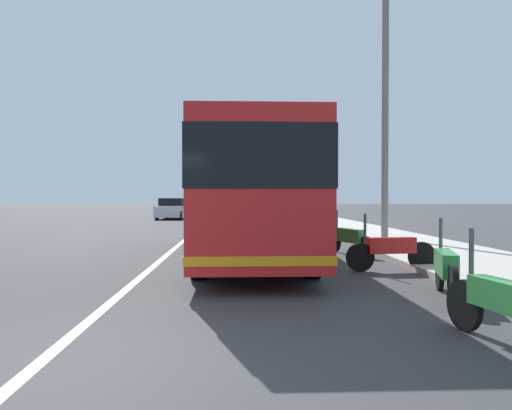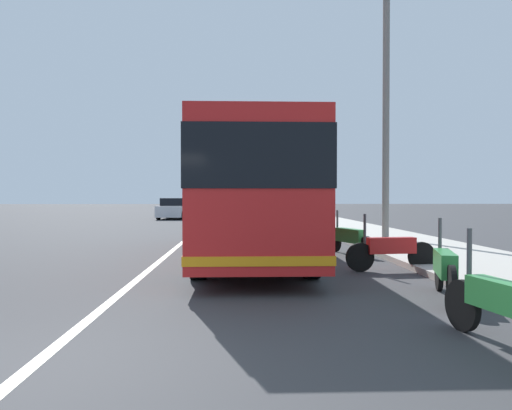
% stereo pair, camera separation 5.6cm
% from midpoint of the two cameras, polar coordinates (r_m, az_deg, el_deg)
% --- Properties ---
extents(ground_plane, '(220.00, 220.00, 0.00)m').
position_cam_midpoint_polar(ground_plane, '(5.04, -26.43, -18.06)').
color(ground_plane, '#38383A').
extents(sidewalk_curb, '(110.00, 3.60, 0.14)m').
position_cam_midpoint_polar(sidewalk_curb, '(15.51, 19.10, -4.90)').
color(sidewalk_curb, '#B2ADA3').
rests_on(sidewalk_curb, ground).
extents(lane_divider_line, '(110.00, 0.16, 0.01)m').
position_cam_midpoint_polar(lane_divider_line, '(14.58, -10.15, -5.49)').
color(lane_divider_line, silver).
rests_on(lane_divider_line, ground).
extents(coach_bus, '(10.66, 2.56, 3.16)m').
position_cam_midpoint_polar(coach_bus, '(13.13, -0.78, 1.84)').
color(coach_bus, red).
rests_on(coach_bus, ground).
extents(motorcycle_angled, '(2.10, 0.68, 1.27)m').
position_cam_midpoint_polar(motorcycle_angled, '(8.45, 21.03, -6.96)').
color(motorcycle_angled, black).
rests_on(motorcycle_angled, ground).
extents(motorcycle_far_end, '(0.37, 2.07, 1.27)m').
position_cam_midpoint_polar(motorcycle_far_end, '(11.22, 15.29, -5.04)').
color(motorcycle_far_end, black).
rests_on(motorcycle_far_end, ground).
extents(motorcycle_nearest_curb, '(2.13, 0.80, 1.24)m').
position_cam_midpoint_polar(motorcycle_nearest_curb, '(14.12, 10.72, -3.81)').
color(motorcycle_nearest_curb, black).
rests_on(motorcycle_nearest_curb, ground).
extents(car_ahead_same_lane, '(4.72, 2.18, 1.55)m').
position_cam_midpoint_polar(car_ahead_same_lane, '(37.11, -9.70, -0.47)').
color(car_ahead_same_lane, silver).
rests_on(car_ahead_same_lane, ground).
extents(car_oncoming, '(3.97, 1.84, 1.58)m').
position_cam_midpoint_polar(car_oncoming, '(50.98, -1.94, -0.07)').
color(car_oncoming, black).
rests_on(car_oncoming, ground).
extents(utility_pole, '(0.25, 0.25, 8.99)m').
position_cam_midpoint_polar(utility_pole, '(18.69, 14.70, 9.71)').
color(utility_pole, slate).
rests_on(utility_pole, ground).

